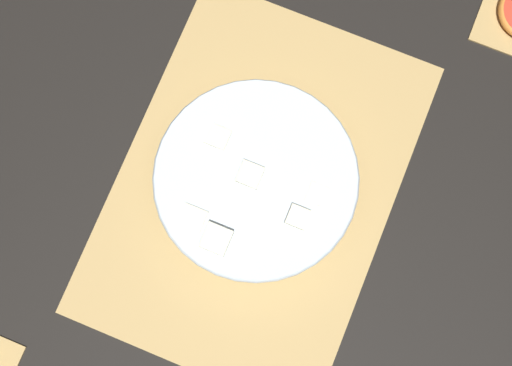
# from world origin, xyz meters

# --- Properties ---
(ground_plane) EXTENTS (6.00, 6.00, 0.00)m
(ground_plane) POSITION_xyz_m (0.00, 0.00, 0.00)
(ground_plane) COLOR black
(bamboo_mat_center) EXTENTS (0.48, 0.34, 0.01)m
(bamboo_mat_center) POSITION_xyz_m (0.00, 0.00, 0.00)
(bamboo_mat_center) COLOR tan
(bamboo_mat_center) RESTS_ON ground_plane
(fruit_salad_bowl) EXTENTS (0.25, 0.25, 0.07)m
(fruit_salad_bowl) POSITION_xyz_m (0.00, 0.00, 0.04)
(fruit_salad_bowl) COLOR silver
(fruit_salad_bowl) RESTS_ON bamboo_mat_center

